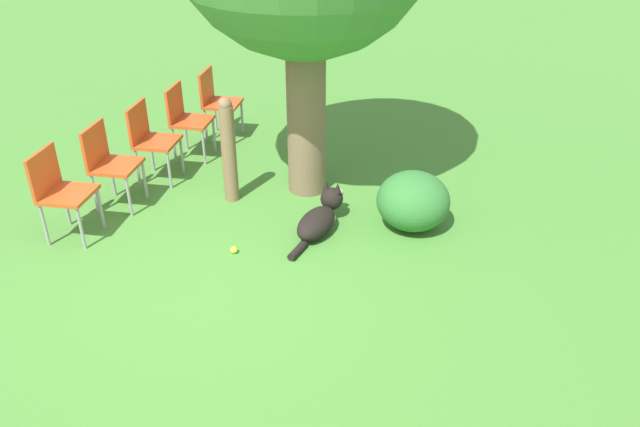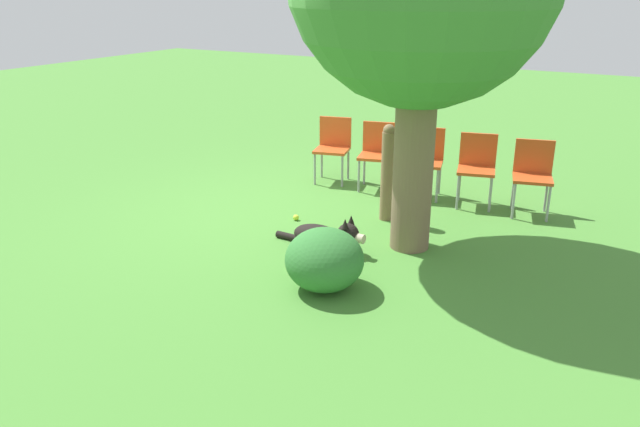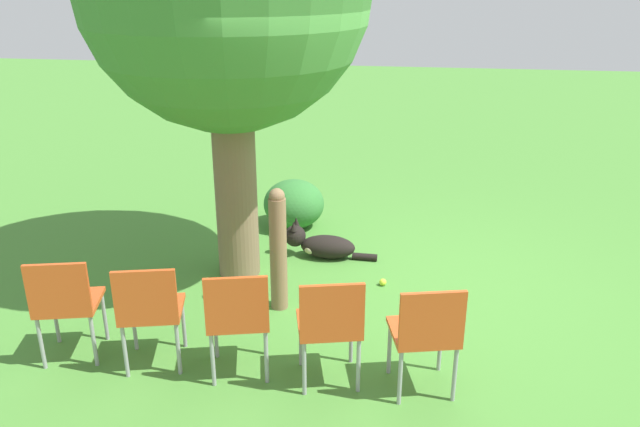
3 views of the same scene
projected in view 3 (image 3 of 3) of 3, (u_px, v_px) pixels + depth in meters
ground_plane at (387, 285)px, 5.94m from camera, size 30.00×30.00×0.00m
dog at (320, 244)px, 6.49m from camera, size 0.31×1.05×0.40m
fence_post at (278, 249)px, 5.35m from camera, size 0.15×0.15×1.11m
red_chair_0 at (426, 330)px, 4.23m from camera, size 0.51×0.53×0.86m
red_chair_1 at (330, 322)px, 4.33m from camera, size 0.51×0.53×0.86m
red_chair_2 at (238, 315)px, 4.43m from camera, size 0.51×0.53×0.86m
red_chair_3 at (150, 307)px, 4.53m from camera, size 0.51×0.53×0.86m
red_chair_4 at (66, 300)px, 4.62m from camera, size 0.51×0.53×0.86m
tennis_ball at (383, 282)px, 5.92m from camera, size 0.07×0.07×0.07m
low_shrub at (294, 204)px, 7.22m from camera, size 0.70×0.70×0.56m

